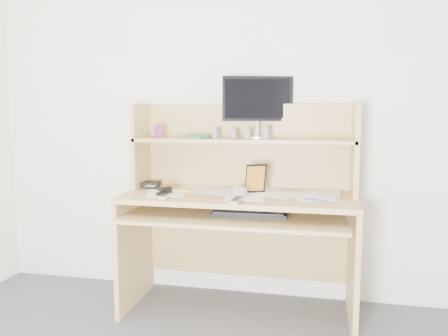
% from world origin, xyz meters
% --- Properties ---
extents(back_wall, '(3.60, 0.04, 2.50)m').
position_xyz_m(back_wall, '(0.00, 1.80, 1.25)').
color(back_wall, white).
rests_on(back_wall, floor).
extents(desk, '(1.40, 0.70, 1.30)m').
position_xyz_m(desk, '(0.00, 1.56, 0.69)').
color(desk, tan).
rests_on(desk, floor).
extents(paper_clutter, '(1.32, 0.54, 0.01)m').
position_xyz_m(paper_clutter, '(0.00, 1.48, 0.75)').
color(paper_clutter, white).
rests_on(paper_clutter, desk).
extents(keyboard, '(0.44, 0.17, 0.03)m').
position_xyz_m(keyboard, '(0.09, 1.36, 0.66)').
color(keyboard, black).
rests_on(keyboard, desk).
extents(tv_remote, '(0.06, 0.18, 0.02)m').
position_xyz_m(tv_remote, '(0.04, 1.22, 0.76)').
color(tv_remote, gray).
rests_on(tv_remote, paper_clutter).
extents(flip_phone, '(0.04, 0.08, 0.02)m').
position_xyz_m(flip_phone, '(-0.39, 1.24, 0.77)').
color(flip_phone, silver).
rests_on(flip_phone, paper_clutter).
extents(stapler, '(0.06, 0.14, 0.04)m').
position_xyz_m(stapler, '(-0.44, 1.39, 0.78)').
color(stapler, black).
rests_on(stapler, paper_clutter).
extents(wallet, '(0.13, 0.11, 0.03)m').
position_xyz_m(wallet, '(-0.62, 1.61, 0.77)').
color(wallet, black).
rests_on(wallet, paper_clutter).
extents(sticky_note_pad, '(0.08, 0.08, 0.01)m').
position_xyz_m(sticky_note_pad, '(-0.34, 1.52, 0.75)').
color(sticky_note_pad, yellow).
rests_on(sticky_note_pad, desk).
extents(digital_camera, '(0.09, 0.06, 0.05)m').
position_xyz_m(digital_camera, '(0.02, 1.43, 0.78)').
color(digital_camera, '#B4B4B6').
rests_on(digital_camera, paper_clutter).
extents(game_case, '(0.12, 0.07, 0.18)m').
position_xyz_m(game_case, '(0.10, 1.53, 0.84)').
color(game_case, black).
rests_on(game_case, paper_clutter).
extents(blue_pen, '(0.13, 0.05, 0.01)m').
position_xyz_m(blue_pen, '(0.46, 1.36, 0.76)').
color(blue_pen, '#1732B3').
rests_on(blue_pen, paper_clutter).
extents(card_box, '(0.06, 0.03, 0.09)m').
position_xyz_m(card_box, '(-0.55, 1.59, 1.12)').
color(card_box, maroon).
rests_on(card_box, desk).
extents(shelf_book, '(0.19, 0.22, 0.02)m').
position_xyz_m(shelf_book, '(-0.28, 1.61, 1.09)').
color(shelf_book, '#307853').
rests_on(shelf_book, desk).
extents(chip_stack_a, '(0.05, 0.05, 0.06)m').
position_xyz_m(chip_stack_a, '(0.04, 1.58, 1.11)').
color(chip_stack_a, black).
rests_on(chip_stack_a, desk).
extents(chip_stack_b, '(0.05, 0.05, 0.07)m').
position_xyz_m(chip_stack_b, '(-0.17, 1.61, 1.11)').
color(chip_stack_b, white).
rests_on(chip_stack_b, desk).
extents(chip_stack_c, '(0.05, 0.05, 0.06)m').
position_xyz_m(chip_stack_c, '(-0.06, 1.61, 1.11)').
color(chip_stack_c, black).
rests_on(chip_stack_c, desk).
extents(chip_stack_d, '(0.05, 0.05, 0.08)m').
position_xyz_m(chip_stack_d, '(0.15, 1.60, 1.12)').
color(chip_stack_d, silver).
rests_on(chip_stack_d, desk).
extents(monitor, '(0.44, 0.23, 0.39)m').
position_xyz_m(monitor, '(0.08, 1.72, 1.29)').
color(monitor, '#B2B2B7').
rests_on(monitor, desk).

